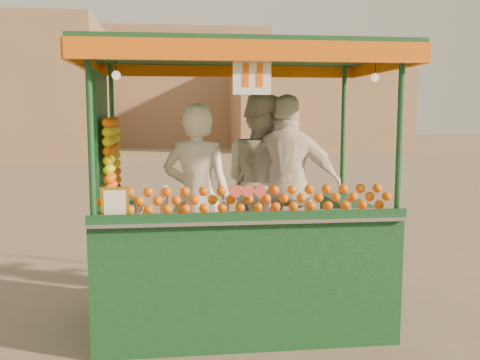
{
  "coord_description": "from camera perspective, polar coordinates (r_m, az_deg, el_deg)",
  "views": [
    {
      "loc": [
        -0.78,
        -5.16,
        1.97
      ],
      "look_at": [
        -0.18,
        -0.27,
        1.36
      ],
      "focal_mm": 40.24,
      "sensor_mm": 36.0,
      "label": 1
    }
  ],
  "objects": [
    {
      "name": "ground",
      "position": [
        5.57,
        1.5,
        -13.63
      ],
      "size": [
        90.0,
        90.0,
        0.0
      ],
      "primitive_type": "plane",
      "color": "#6A5E4C",
      "rests_on": "ground"
    },
    {
      "name": "building_right",
      "position": [
        30.18,
        7.97,
        8.0
      ],
      "size": [
        9.0,
        6.0,
        5.0
      ],
      "primitive_type": "cube",
      "color": "#987056",
      "rests_on": "ground"
    },
    {
      "name": "building_center",
      "position": [
        35.21,
        -9.15,
        9.46
      ],
      "size": [
        14.0,
        7.0,
        7.0
      ],
      "primitive_type": "cube",
      "color": "#987056",
      "rests_on": "ground"
    },
    {
      "name": "juice_cart",
      "position": [
        5.01,
        -0.71,
        -6.0
      ],
      "size": [
        2.82,
        1.83,
        2.56
      ],
      "color": "#0F391D",
      "rests_on": "ground"
    },
    {
      "name": "vendor_left",
      "position": [
        5.12,
        -4.6,
        -1.81
      ],
      "size": [
        0.72,
        0.55,
        1.77
      ],
      "rotation": [
        0.0,
        0.0,
        2.93
      ],
      "color": "white",
      "rests_on": "ground"
    },
    {
      "name": "vendor_middle",
      "position": [
        5.7,
        2.33,
        -0.28
      ],
      "size": [
        1.12,
        1.16,
        1.89
      ],
      "rotation": [
        0.0,
        0.0,
        2.21
      ],
      "color": "silver",
      "rests_on": "ground"
    },
    {
      "name": "vendor_right",
      "position": [
        5.5,
        5.1,
        -0.68
      ],
      "size": [
        1.18,
        0.74,
        1.87
      ],
      "rotation": [
        0.0,
        0.0,
        2.86
      ],
      "color": "white",
      "rests_on": "ground"
    }
  ]
}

